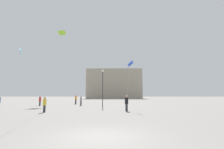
# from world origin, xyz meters

# --- Properties ---
(ground_plane) EXTENTS (300.00, 300.00, 0.00)m
(ground_plane) POSITION_xyz_m (0.00, 0.00, 0.00)
(ground_plane) COLOR gray
(person_in_black) EXTENTS (0.39, 0.39, 1.77)m
(person_in_black) POSITION_xyz_m (1.76, 11.72, 0.97)
(person_in_black) COLOR #2D2D33
(person_in_black) RESTS_ON ground_plane
(person_in_grey) EXTENTS (0.35, 0.35, 1.61)m
(person_in_grey) POSITION_xyz_m (-5.45, 21.26, 0.88)
(person_in_grey) COLOR #2D2D33
(person_in_grey) RESTS_ON ground_plane
(person_in_yellow) EXTENTS (0.36, 0.36, 1.63)m
(person_in_yellow) POSITION_xyz_m (-6.94, 10.22, 0.90)
(person_in_yellow) COLOR #2D2D33
(person_in_yellow) RESTS_ON ground_plane
(person_in_red) EXTENTS (0.36, 0.36, 1.65)m
(person_in_red) POSITION_xyz_m (-12.06, 20.34, 0.90)
(person_in_red) COLOR #2D2D33
(person_in_red) RESTS_ON ground_plane
(person_in_orange) EXTENTS (0.39, 0.39, 1.79)m
(person_in_orange) POSITION_xyz_m (-7.39, 25.58, 0.98)
(person_in_orange) COLOR #2D2D33
(person_in_orange) RESTS_ON ground_plane
(kite_cyan_diamond) EXTENTS (0.80, 4.18, 7.61)m
(kite_cyan_diamond) POSITION_xyz_m (-13.74, 16.83, 8.42)
(kite_cyan_diamond) COLOR #1EB2C6
(kite_lime_delta) EXTENTS (4.97, 3.54, 14.44)m
(kite_lime_delta) POSITION_xyz_m (-11.38, 28.07, 15.16)
(kite_lime_delta) COLOR #8CD12D
(kite_cobalt_delta) EXTENTS (1.01, 2.46, 4.79)m
(kite_cobalt_delta) POSITION_xyz_m (2.34, 13.59, 5.68)
(kite_cobalt_delta) COLOR blue
(building_left_hall) EXTENTS (26.38, 11.48, 14.01)m
(building_left_hall) POSITION_xyz_m (-1.00, 76.72, 7.00)
(building_left_hall) COLOR #A39984
(building_left_hall) RESTS_ON ground_plane
(lamppost_east) EXTENTS (0.36, 0.36, 5.58)m
(lamppost_east) POSITION_xyz_m (-1.46, 17.63, 3.68)
(lamppost_east) COLOR #2D2D30
(lamppost_east) RESTS_ON ground_plane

